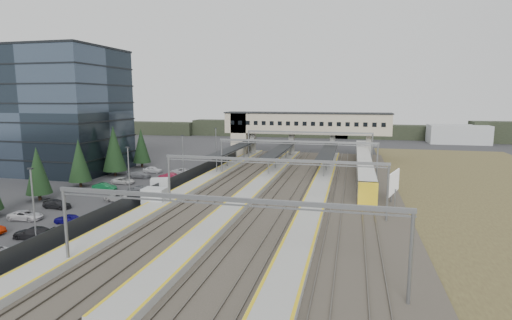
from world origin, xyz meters
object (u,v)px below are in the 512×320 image
(relay_cabin_far, at_px, (160,186))
(footbridge, at_px, (295,125))
(office_building, at_px, (55,110))
(train, at_px, (363,163))
(relay_cabin_near, at_px, (155,197))
(billboard, at_px, (394,184))

(relay_cabin_far, distance_m, footbridge, 46.27)
(relay_cabin_far, height_order, footbridge, footbridge)
(office_building, xyz_separation_m, train, (60.00, 12.52, -10.32))
(train, bearing_deg, office_building, -168.21)
(footbridge, bearing_deg, relay_cabin_far, -108.61)
(relay_cabin_near, height_order, billboard, billboard)
(office_building, bearing_deg, train, 11.79)
(office_building, distance_m, relay_cabin_far, 33.86)
(relay_cabin_near, bearing_deg, billboard, 12.22)
(office_building, relative_size, footbridge, 0.60)
(relay_cabin_far, relative_size, train, 0.06)
(office_building, bearing_deg, billboard, -11.87)
(relay_cabin_near, distance_m, billboard, 32.28)
(relay_cabin_near, height_order, footbridge, footbridge)
(relay_cabin_far, distance_m, train, 40.34)
(office_building, relative_size, relay_cabin_near, 7.72)
(billboard, bearing_deg, relay_cabin_far, -179.87)
(footbridge, bearing_deg, office_building, -145.53)
(footbridge, distance_m, billboard, 47.76)
(billboard, bearing_deg, footbridge, 114.36)
(relay_cabin_far, relative_size, billboard, 0.57)
(relay_cabin_near, xyz_separation_m, footbridge, (11.87, 50.13, 6.66))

